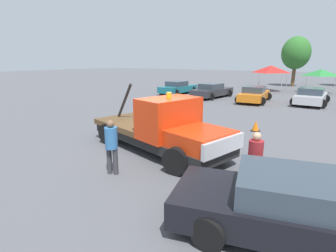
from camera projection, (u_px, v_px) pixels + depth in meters
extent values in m
plane|color=#545459|center=(157.00, 150.00, 10.37)|extent=(160.00, 160.00, 0.00)
cube|color=black|center=(157.00, 137.00, 10.24)|extent=(6.49, 3.54, 0.35)
cube|color=red|center=(201.00, 139.00, 8.53)|extent=(2.16, 2.25, 0.55)
cube|color=silver|center=(224.00, 146.00, 7.88)|extent=(0.64, 1.92, 0.50)
cube|color=red|center=(169.00, 118.00, 9.53)|extent=(1.89, 2.47, 1.45)
cube|color=brown|center=(134.00, 123.00, 11.29)|extent=(3.56, 2.93, 0.22)
cylinder|color=black|center=(124.00, 101.00, 11.57)|extent=(1.18, 0.43, 1.63)
cylinder|color=orange|center=(169.00, 95.00, 9.33)|extent=(0.18, 0.18, 0.20)
cylinder|color=black|center=(218.00, 147.00, 9.40)|extent=(0.88, 0.26, 0.88)
cylinder|color=black|center=(176.00, 161.00, 8.05)|extent=(0.88, 0.26, 0.88)
cylinder|color=black|center=(147.00, 126.00, 12.39)|extent=(0.88, 0.26, 0.88)
cylinder|color=black|center=(108.00, 134.00, 11.04)|extent=(0.88, 0.26, 0.88)
cube|color=black|center=(309.00, 215.00, 5.08)|extent=(5.62, 3.14, 0.60)
cube|color=#333D47|center=(298.00, 188.00, 5.03)|extent=(2.57, 2.18, 0.50)
cylinder|color=black|center=(221.00, 189.00, 6.54)|extent=(0.68, 0.22, 0.68)
cylinder|color=black|center=(208.00, 234.00, 4.85)|extent=(0.68, 0.22, 0.68)
cylinder|color=#38383D|center=(250.00, 177.00, 7.03)|extent=(0.15, 0.15, 0.82)
cylinder|color=#38383D|center=(257.00, 180.00, 6.88)|extent=(0.15, 0.15, 0.82)
cylinder|color=maroon|center=(256.00, 152.00, 6.77)|extent=(0.37, 0.37, 0.65)
sphere|color=tan|center=(257.00, 136.00, 6.67)|extent=(0.22, 0.22, 0.22)
cylinder|color=#38383D|center=(109.00, 161.00, 8.15)|extent=(0.16, 0.16, 0.84)
cylinder|color=#38383D|center=(116.00, 161.00, 8.10)|extent=(0.16, 0.16, 0.84)
cylinder|color=teal|center=(111.00, 138.00, 7.94)|extent=(0.38, 0.38, 0.66)
sphere|color=brown|center=(110.00, 124.00, 7.83)|extent=(0.23, 0.23, 0.23)
cube|color=#196670|center=(178.00, 89.00, 27.29)|extent=(2.25, 4.74, 0.60)
cube|color=#333D47|center=(177.00, 84.00, 26.98)|extent=(1.78, 2.07, 0.50)
cylinder|color=black|center=(180.00, 89.00, 29.05)|extent=(0.68, 0.22, 0.68)
cylinder|color=black|center=(193.00, 90.00, 28.02)|extent=(0.68, 0.22, 0.68)
cylinder|color=black|center=(162.00, 91.00, 26.66)|extent=(0.68, 0.22, 0.68)
cylinder|color=black|center=(176.00, 93.00, 25.63)|extent=(0.68, 0.22, 0.68)
cube|color=#2D2D33|center=(212.00, 92.00, 24.66)|extent=(2.57, 4.99, 0.60)
cube|color=#333D47|center=(211.00, 86.00, 24.35)|extent=(1.93, 2.23, 0.50)
cylinder|color=black|center=(213.00, 92.00, 26.45)|extent=(0.68, 0.22, 0.68)
cylinder|color=black|center=(229.00, 93.00, 25.32)|extent=(0.68, 0.22, 0.68)
cylinder|color=black|center=(194.00, 95.00, 24.09)|extent=(0.68, 0.22, 0.68)
cylinder|color=black|center=(211.00, 97.00, 22.96)|extent=(0.68, 0.22, 0.68)
cube|color=orange|center=(254.00, 96.00, 22.11)|extent=(2.14, 4.85, 0.60)
cube|color=#333D47|center=(254.00, 89.00, 21.77)|extent=(1.73, 2.09, 0.50)
cylinder|color=black|center=(248.00, 95.00, 23.93)|extent=(0.68, 0.22, 0.68)
cylinder|color=black|center=(268.00, 96.00, 23.13)|extent=(0.68, 0.22, 0.68)
cylinder|color=black|center=(239.00, 100.00, 21.19)|extent=(0.68, 0.22, 0.68)
cylinder|color=black|center=(261.00, 101.00, 20.39)|extent=(0.68, 0.22, 0.68)
cube|color=#B7B7BC|center=(311.00, 98.00, 20.79)|extent=(2.09, 4.64, 0.60)
cube|color=#333D47|center=(311.00, 91.00, 20.47)|extent=(1.77, 1.98, 0.50)
cylinder|color=black|center=(301.00, 97.00, 22.58)|extent=(0.68, 0.22, 0.68)
cylinder|color=black|center=(325.00, 99.00, 21.58)|extent=(0.68, 0.22, 0.68)
cylinder|color=black|center=(294.00, 102.00, 20.09)|extent=(0.68, 0.22, 0.68)
cylinder|color=black|center=(322.00, 104.00, 19.09)|extent=(0.68, 0.22, 0.68)
cylinder|color=#9E9EA3|center=(252.00, 82.00, 29.02)|extent=(0.07, 0.07, 2.06)
cylinder|color=#9E9EA3|center=(282.00, 84.00, 27.43)|extent=(0.07, 0.07, 2.06)
cylinder|color=#9E9EA3|center=(259.00, 81.00, 31.53)|extent=(0.07, 0.07, 2.06)
cylinder|color=#9E9EA3|center=(287.00, 82.00, 29.93)|extent=(0.07, 0.07, 2.06)
pyramid|color=red|center=(271.00, 69.00, 29.12)|extent=(3.06, 3.06, 0.80)
cylinder|color=#9E9EA3|center=(303.00, 85.00, 27.54)|extent=(0.07, 0.07, 1.81)
cylinder|color=#9E9EA3|center=(335.00, 86.00, 26.08)|extent=(0.07, 0.07, 1.81)
cylinder|color=#9E9EA3|center=(306.00, 83.00, 29.83)|extent=(0.07, 0.07, 1.81)
cylinder|color=#9E9EA3|center=(335.00, 84.00, 28.37)|extent=(0.07, 0.07, 1.81)
pyramid|color=#287F38|center=(321.00, 73.00, 27.65)|extent=(2.80, 2.80, 0.70)
cylinder|color=brown|center=(293.00, 78.00, 35.02)|extent=(0.45, 0.45, 2.25)
ellipsoid|color=#2D6B28|center=(296.00, 53.00, 34.23)|extent=(3.61, 3.61, 4.18)
cube|color=black|center=(255.00, 131.00, 13.12)|extent=(0.40, 0.40, 0.04)
cone|color=orange|center=(256.00, 126.00, 13.05)|extent=(0.36, 0.36, 0.55)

